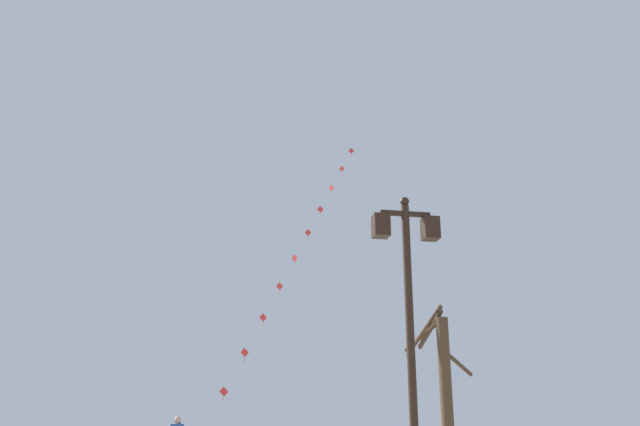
# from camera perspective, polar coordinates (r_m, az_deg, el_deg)

# --- Properties ---
(twin_lantern_lamp_post) EXTENTS (1.18, 0.28, 5.28)m
(twin_lantern_lamp_post) POSITION_cam_1_polar(r_m,az_deg,el_deg) (11.28, 7.69, -6.58)
(twin_lantern_lamp_post) COLOR black
(twin_lantern_lamp_post) RESTS_ON ground_plane
(kite_train) EXTENTS (8.46, 10.19, 16.72)m
(kite_train) POSITION_cam_1_polar(r_m,az_deg,el_deg) (30.21, -2.36, -4.21)
(kite_train) COLOR brown
(kite_train) RESTS_ON ground_plane
(bare_tree) EXTENTS (1.82, 1.31, 4.30)m
(bare_tree) POSITION_cam_1_polar(r_m,az_deg,el_deg) (16.54, 10.74, -14.91)
(bare_tree) COLOR #4C3826
(bare_tree) RESTS_ON ground_plane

